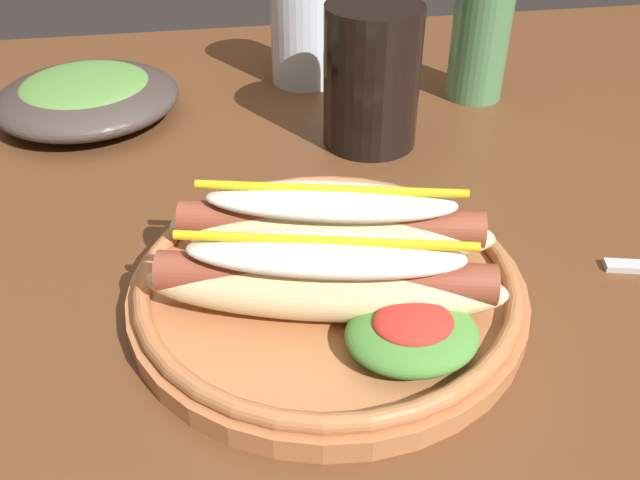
% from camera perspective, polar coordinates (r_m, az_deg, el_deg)
% --- Properties ---
extents(dining_table, '(1.42, 0.87, 0.74)m').
position_cam_1_polar(dining_table, '(0.65, -5.55, -2.76)').
color(dining_table, brown).
rests_on(dining_table, ground_plane).
extents(hot_dog_plate, '(0.27, 0.27, 0.08)m').
position_cam_1_polar(hot_dog_plate, '(0.46, 0.91, -2.78)').
color(hot_dog_plate, '#B77042').
rests_on(hot_dog_plate, dining_table).
extents(soda_cup, '(0.09, 0.09, 0.13)m').
position_cam_1_polar(soda_cup, '(0.65, 4.37, 13.48)').
color(soda_cup, black).
rests_on(soda_cup, dining_table).
extents(extra_cup, '(0.08, 0.08, 0.12)m').
position_cam_1_polar(extra_cup, '(0.79, -1.28, 17.44)').
color(extra_cup, silver).
rests_on(extra_cup, dining_table).
extents(glass_bottle, '(0.06, 0.06, 0.24)m').
position_cam_1_polar(glass_bottle, '(0.76, 13.63, 18.40)').
color(glass_bottle, '#4C7F51').
rests_on(glass_bottle, dining_table).
extents(side_bowl, '(0.19, 0.19, 0.05)m').
position_cam_1_polar(side_bowl, '(0.75, -18.98, 11.39)').
color(side_bowl, '#423833').
rests_on(side_bowl, dining_table).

